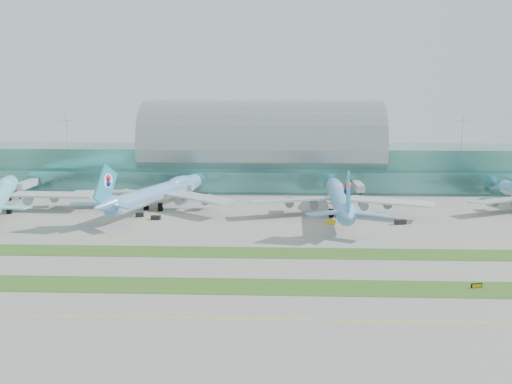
{
  "coord_description": "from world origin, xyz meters",
  "views": [
    {
      "loc": [
        8.93,
        -158.95,
        45.42
      ],
      "look_at": [
        0.0,
        55.0,
        9.0
      ],
      "focal_mm": 40.0,
      "sensor_mm": 36.0,
      "label": 1
    }
  ],
  "objects_px": {
    "terminal": "(262,158)",
    "airliner_a": "(0,194)",
    "taxiway_sign_east": "(477,286)",
    "airliner_b": "(159,192)",
    "airliner_c": "(339,198)"
  },
  "relations": [
    {
      "from": "airliner_c",
      "to": "taxiway_sign_east",
      "type": "bearing_deg",
      "value": -72.22
    },
    {
      "from": "airliner_c",
      "to": "taxiway_sign_east",
      "type": "distance_m",
      "value": 87.02
    },
    {
      "from": "airliner_b",
      "to": "airliner_a",
      "type": "bearing_deg",
      "value": -153.46
    },
    {
      "from": "terminal",
      "to": "airliner_c",
      "type": "xyz_separation_m",
      "value": [
        31.73,
        -72.22,
        -7.47
      ]
    },
    {
      "from": "terminal",
      "to": "airliner_a",
      "type": "relative_size",
      "value": 4.24
    },
    {
      "from": "terminal",
      "to": "airliner_a",
      "type": "distance_m",
      "value": 123.79
    },
    {
      "from": "airliner_b",
      "to": "taxiway_sign_east",
      "type": "height_order",
      "value": "airliner_b"
    },
    {
      "from": "airliner_c",
      "to": "taxiway_sign_east",
      "type": "relative_size",
      "value": 28.36
    },
    {
      "from": "airliner_b",
      "to": "airliner_c",
      "type": "xyz_separation_m",
      "value": [
        71.71,
        -10.01,
        -0.17
      ]
    },
    {
      "from": "airliner_b",
      "to": "taxiway_sign_east",
      "type": "relative_size",
      "value": 28.36
    },
    {
      "from": "taxiway_sign_east",
      "to": "terminal",
      "type": "bearing_deg",
      "value": 98.53
    },
    {
      "from": "terminal",
      "to": "airliner_c",
      "type": "distance_m",
      "value": 79.23
    },
    {
      "from": "terminal",
      "to": "taxiway_sign_east",
      "type": "distance_m",
      "value": 165.89
    },
    {
      "from": "airliner_c",
      "to": "taxiway_sign_east",
      "type": "height_order",
      "value": "airliner_c"
    },
    {
      "from": "airliner_b",
      "to": "taxiway_sign_east",
      "type": "xyz_separation_m",
      "value": [
        96.1,
        -93.31,
        -6.34
      ]
    }
  ]
}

